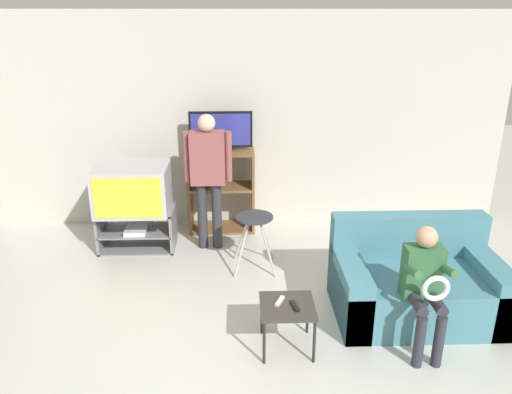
{
  "coord_description": "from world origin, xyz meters",
  "views": [
    {
      "loc": [
        -0.1,
        -2.62,
        2.58
      ],
      "look_at": [
        0.05,
        1.86,
        0.9
      ],
      "focal_mm": 35.0,
      "sensor_mm": 36.0,
      "label": 1
    }
  ],
  "objects_px": {
    "television_main": "(133,188)",
    "couch": "(415,284)",
    "snack_table": "(287,311)",
    "folding_stool": "(254,225)",
    "remote_control_black": "(295,306)",
    "person_seated_child": "(425,281)",
    "television_flat": "(221,132)",
    "media_shelf": "(221,190)",
    "tv_stand": "(137,229)",
    "person_standing_adult": "(208,170)",
    "remote_control_white": "(280,301)"
  },
  "relations": [
    {
      "from": "television_main",
      "to": "couch",
      "type": "relative_size",
      "value": 0.56
    },
    {
      "from": "snack_table",
      "to": "folding_stool",
      "type": "bearing_deg",
      "value": 99.25
    },
    {
      "from": "television_main",
      "to": "couch",
      "type": "xyz_separation_m",
      "value": [
        2.75,
        -1.41,
        -0.45
      ]
    },
    {
      "from": "remote_control_black",
      "to": "person_seated_child",
      "type": "distance_m",
      "value": 1.03
    },
    {
      "from": "folding_stool",
      "to": "remote_control_black",
      "type": "relative_size",
      "value": 4.17
    },
    {
      "from": "person_seated_child",
      "to": "television_main",
      "type": "bearing_deg",
      "value": 143.67
    },
    {
      "from": "folding_stool",
      "to": "television_flat",
      "type": "bearing_deg",
      "value": 109.23
    },
    {
      "from": "media_shelf",
      "to": "couch",
      "type": "bearing_deg",
      "value": -46.84
    },
    {
      "from": "tv_stand",
      "to": "snack_table",
      "type": "relative_size",
      "value": 1.96
    },
    {
      "from": "folding_stool",
      "to": "remote_control_black",
      "type": "bearing_deg",
      "value": -78.69
    },
    {
      "from": "remote_control_black",
      "to": "person_standing_adult",
      "type": "xyz_separation_m",
      "value": [
        -0.77,
        1.91,
        0.53
      ]
    },
    {
      "from": "person_standing_adult",
      "to": "person_seated_child",
      "type": "xyz_separation_m",
      "value": [
        1.77,
        -1.91,
        -0.33
      ]
    },
    {
      "from": "remote_control_black",
      "to": "media_shelf",
      "type": "bearing_deg",
      "value": 92.18
    },
    {
      "from": "media_shelf",
      "to": "remote_control_white",
      "type": "relative_size",
      "value": 7.07
    },
    {
      "from": "television_flat",
      "to": "folding_stool",
      "type": "xyz_separation_m",
      "value": [
        0.36,
        -1.04,
        -0.74
      ]
    },
    {
      "from": "remote_control_white",
      "to": "remote_control_black",
      "type": "bearing_deg",
      "value": -9.02
    },
    {
      "from": "folding_stool",
      "to": "couch",
      "type": "height_order",
      "value": "couch"
    },
    {
      "from": "television_main",
      "to": "couch",
      "type": "height_order",
      "value": "television_main"
    },
    {
      "from": "snack_table",
      "to": "remote_control_black",
      "type": "height_order",
      "value": "remote_control_black"
    },
    {
      "from": "tv_stand",
      "to": "television_main",
      "type": "height_order",
      "value": "television_main"
    },
    {
      "from": "television_main",
      "to": "remote_control_white",
      "type": "bearing_deg",
      "value": -50.86
    },
    {
      "from": "television_main",
      "to": "snack_table",
      "type": "xyz_separation_m",
      "value": [
        1.55,
        -1.88,
        -0.38
      ]
    },
    {
      "from": "television_main",
      "to": "television_flat",
      "type": "bearing_deg",
      "value": 27.59
    },
    {
      "from": "remote_control_black",
      "to": "person_seated_child",
      "type": "height_order",
      "value": "person_seated_child"
    },
    {
      "from": "television_flat",
      "to": "remote_control_black",
      "type": "xyz_separation_m",
      "value": [
        0.64,
        -2.42,
        -0.83
      ]
    },
    {
      "from": "person_standing_adult",
      "to": "remote_control_white",
      "type": "bearing_deg",
      "value": -70.26
    },
    {
      "from": "media_shelf",
      "to": "person_seated_child",
      "type": "distance_m",
      "value": 2.93
    },
    {
      "from": "media_shelf",
      "to": "snack_table",
      "type": "bearing_deg",
      "value": -76.04
    },
    {
      "from": "snack_table",
      "to": "couch",
      "type": "relative_size",
      "value": 0.3
    },
    {
      "from": "couch",
      "to": "person_seated_child",
      "type": "height_order",
      "value": "person_seated_child"
    },
    {
      "from": "remote_control_white",
      "to": "couch",
      "type": "relative_size",
      "value": 0.1
    },
    {
      "from": "person_standing_adult",
      "to": "tv_stand",
      "type": "bearing_deg",
      "value": 179.76
    },
    {
      "from": "tv_stand",
      "to": "television_flat",
      "type": "xyz_separation_m",
      "value": [
        0.96,
        0.51,
        1.01
      ]
    },
    {
      "from": "snack_table",
      "to": "couch",
      "type": "distance_m",
      "value": 1.29
    },
    {
      "from": "couch",
      "to": "person_seated_child",
      "type": "bearing_deg",
      "value": -104.78
    },
    {
      "from": "media_shelf",
      "to": "person_standing_adult",
      "type": "distance_m",
      "value": 0.67
    },
    {
      "from": "television_flat",
      "to": "person_seated_child",
      "type": "relative_size",
      "value": 0.72
    },
    {
      "from": "media_shelf",
      "to": "snack_table",
      "type": "distance_m",
      "value": 2.46
    },
    {
      "from": "tv_stand",
      "to": "folding_stool",
      "type": "distance_m",
      "value": 1.45
    },
    {
      "from": "tv_stand",
      "to": "remote_control_white",
      "type": "relative_size",
      "value": 5.91
    },
    {
      "from": "television_flat",
      "to": "snack_table",
      "type": "height_order",
      "value": "television_flat"
    },
    {
      "from": "tv_stand",
      "to": "media_shelf",
      "type": "xyz_separation_m",
      "value": [
        0.95,
        0.5,
        0.29
      ]
    },
    {
      "from": "media_shelf",
      "to": "remote_control_black",
      "type": "height_order",
      "value": "media_shelf"
    },
    {
      "from": "media_shelf",
      "to": "folding_stool",
      "type": "bearing_deg",
      "value": -70.15
    },
    {
      "from": "remote_control_black",
      "to": "couch",
      "type": "height_order",
      "value": "couch"
    },
    {
      "from": "television_main",
      "to": "media_shelf",
      "type": "xyz_separation_m",
      "value": [
        0.96,
        0.5,
        -0.21
      ]
    },
    {
      "from": "snack_table",
      "to": "remote_control_white",
      "type": "bearing_deg",
      "value": 140.52
    },
    {
      "from": "remote_control_black",
      "to": "remote_control_white",
      "type": "height_order",
      "value": "same"
    },
    {
      "from": "couch",
      "to": "snack_table",
      "type": "bearing_deg",
      "value": -158.26
    },
    {
      "from": "media_shelf",
      "to": "couch",
      "type": "distance_m",
      "value": 2.63
    }
  ]
}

